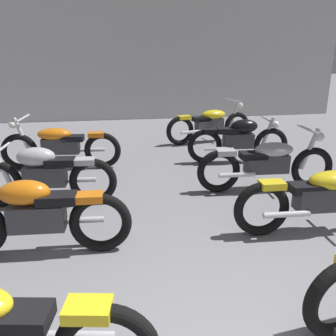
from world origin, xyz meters
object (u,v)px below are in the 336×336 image
(motorcycle_left_row_3, at_px, (60,145))
(motorcycle_right_row_3, at_px, (239,139))
(motorcycle_right_row_1, at_px, (324,197))
(motorcycle_right_row_2, at_px, (267,163))
(motorcycle_right_row_4, at_px, (210,123))
(motorcycle_left_row_2, at_px, (45,174))
(motorcycle_left_row_1, at_px, (36,215))

(motorcycle_left_row_3, bearing_deg, motorcycle_right_row_3, -2.42)
(motorcycle_right_row_1, bearing_deg, motorcycle_right_row_3, 90.30)
(motorcycle_left_row_3, height_order, motorcycle_right_row_2, same)
(motorcycle_left_row_3, height_order, motorcycle_right_row_4, same)
(motorcycle_right_row_3, distance_m, motorcycle_right_row_4, 1.67)
(motorcycle_left_row_2, height_order, motorcycle_right_row_4, motorcycle_right_row_4)
(motorcycle_left_row_1, distance_m, motorcycle_right_row_3, 4.34)
(motorcycle_left_row_2, height_order, motorcycle_right_row_1, motorcycle_right_row_1)
(motorcycle_right_row_4, bearing_deg, motorcycle_left_row_3, -154.80)
(motorcycle_left_row_2, bearing_deg, motorcycle_right_row_2, 0.73)
(motorcycle_left_row_1, bearing_deg, motorcycle_right_row_4, 55.33)
(motorcycle_left_row_3, relative_size, motorcycle_right_row_1, 1.00)
(motorcycle_right_row_3, bearing_deg, motorcycle_right_row_1, -89.70)
(motorcycle_left_row_1, xyz_separation_m, motorcycle_right_row_1, (3.27, -0.02, -0.01))
(motorcycle_right_row_4, bearing_deg, motorcycle_left_row_2, -135.53)
(motorcycle_right_row_1, height_order, motorcycle_right_row_4, same)
(motorcycle_right_row_3, xyz_separation_m, motorcycle_right_row_4, (-0.11, 1.67, -0.01))
(motorcycle_right_row_4, bearing_deg, motorcycle_right_row_2, -89.41)
(motorcycle_left_row_2, bearing_deg, motorcycle_right_row_1, -21.87)
(motorcycle_left_row_2, xyz_separation_m, motorcycle_right_row_4, (3.26, 3.20, -0.01))
(motorcycle_left_row_2, xyz_separation_m, motorcycle_right_row_2, (3.30, 0.04, -0.01))
(motorcycle_left_row_2, relative_size, motorcycle_right_row_1, 0.91)
(motorcycle_right_row_2, distance_m, motorcycle_right_row_4, 3.16)
(motorcycle_left_row_3, height_order, motorcycle_right_row_1, same)
(motorcycle_left_row_1, height_order, motorcycle_left_row_2, same)
(motorcycle_left_row_2, distance_m, motorcycle_right_row_4, 4.57)
(motorcycle_right_row_1, bearing_deg, motorcycle_right_row_2, 93.78)
(motorcycle_right_row_2, bearing_deg, motorcycle_right_row_1, -86.22)
(motorcycle_left_row_1, height_order, motorcycle_left_row_3, motorcycle_left_row_3)
(motorcycle_right_row_1, distance_m, motorcycle_right_row_4, 4.57)
(motorcycle_left_row_1, distance_m, motorcycle_right_row_2, 3.47)
(motorcycle_left_row_2, distance_m, motorcycle_right_row_2, 3.30)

